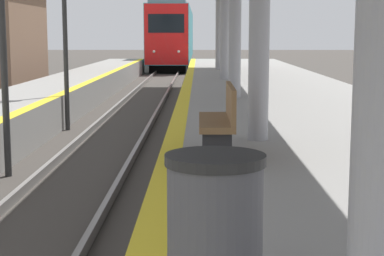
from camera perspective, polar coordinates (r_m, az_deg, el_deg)
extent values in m
cube|color=black|center=(51.52, -1.62, 5.90)|extent=(2.35, 21.27, 0.55)
cube|color=teal|center=(51.47, -1.63, 8.33)|extent=(2.76, 23.64, 3.81)
cube|color=red|center=(39.74, -2.30, 8.32)|extent=(2.71, 0.16, 3.73)
cube|color=black|center=(39.69, -2.31, 9.28)|extent=(2.21, 0.06, 1.14)
cube|color=slate|center=(51.51, -1.64, 10.58)|extent=(2.35, 22.46, 0.24)
sphere|color=white|center=(39.75, -3.40, 6.80)|extent=(0.18, 0.18, 0.18)
sphere|color=white|center=(39.67, -1.19, 6.81)|extent=(0.18, 0.18, 0.18)
cylinder|color=#2D2D2D|center=(11.52, -16.36, 5.01)|extent=(0.12, 0.12, 3.75)
cylinder|color=#2D2D2D|center=(16.85, -11.16, 6.14)|extent=(0.12, 0.12, 3.75)
cylinder|color=#99999E|center=(9.59, 6.03, 10.82)|extent=(0.31, 0.31, 4.00)
cylinder|color=#99999E|center=(16.09, 3.85, 9.84)|extent=(0.31, 0.31, 4.00)
cylinder|color=#99999E|center=(22.60, 2.93, 9.41)|extent=(0.31, 0.31, 4.00)
cylinder|color=#99999E|center=(29.11, 2.42, 9.18)|extent=(0.31, 0.31, 4.00)
cylinder|color=#4C4C51|center=(3.80, 2.05, -9.45)|extent=(0.56, 0.56, 0.83)
cylinder|color=#262626|center=(3.69, 2.09, -2.82)|extent=(0.59, 0.59, 0.06)
cube|color=brown|center=(8.36, 2.15, 0.53)|extent=(0.44, 1.57, 0.08)
cube|color=brown|center=(8.33, 3.47, 2.29)|extent=(0.06, 1.57, 0.44)
cube|color=#262628|center=(7.77, 2.26, -1.86)|extent=(0.35, 0.08, 0.40)
cube|color=#262628|center=(9.01, 2.04, -0.44)|extent=(0.35, 0.08, 0.40)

